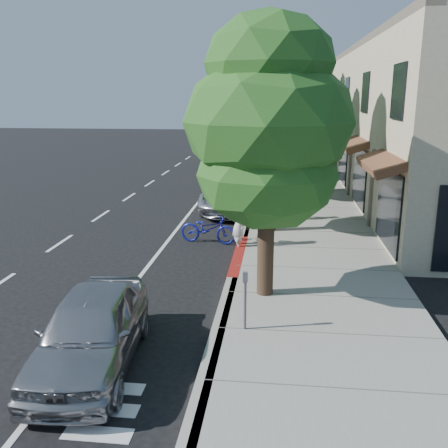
# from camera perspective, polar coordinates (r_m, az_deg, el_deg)

# --- Properties ---
(ground) EXTENTS (120.00, 120.00, 0.00)m
(ground) POSITION_cam_1_polar(r_m,az_deg,el_deg) (14.46, 1.34, -5.28)
(ground) COLOR black
(ground) RESTS_ON ground
(sidewalk) EXTENTS (4.60, 56.00, 0.15)m
(sidewalk) POSITION_cam_1_polar(r_m,az_deg,el_deg) (22.11, 9.16, 1.74)
(sidewalk) COLOR gray
(sidewalk) RESTS_ON ground
(curb) EXTENTS (0.30, 56.00, 0.15)m
(curb) POSITION_cam_1_polar(r_m,az_deg,el_deg) (22.11, 3.20, 1.91)
(curb) COLOR #9E998E
(curb) RESTS_ON ground
(curb_red_segment) EXTENTS (0.32, 4.00, 0.15)m
(curb_red_segment) POSITION_cam_1_polar(r_m,az_deg,el_deg) (15.37, 1.68, -3.76)
(curb_red_segment) COLOR maroon
(curb_red_segment) RESTS_ON ground
(storefront_building) EXTENTS (10.00, 36.00, 7.00)m
(storefront_building) POSITION_cam_1_polar(r_m,az_deg,el_deg) (32.68, 21.77, 11.07)
(storefront_building) COLOR beige
(storefront_building) RESTS_ON ground
(street_tree_0) EXTENTS (3.93, 3.93, 6.74)m
(street_tree_0) POSITION_cam_1_polar(r_m,az_deg,el_deg) (11.57, 5.08, 11.03)
(street_tree_0) COLOR black
(street_tree_0) RESTS_ON ground
(street_tree_1) EXTENTS (4.10, 4.10, 7.18)m
(street_tree_1) POSITION_cam_1_polar(r_m,az_deg,el_deg) (17.56, 5.64, 13.14)
(street_tree_1) COLOR black
(street_tree_1) RESTS_ON ground
(street_tree_2) EXTENTS (4.41, 4.41, 7.41)m
(street_tree_2) POSITION_cam_1_polar(r_m,az_deg,el_deg) (23.55, 5.90, 13.73)
(street_tree_2) COLOR black
(street_tree_2) RESTS_ON ground
(street_tree_3) EXTENTS (5.22, 5.22, 8.24)m
(street_tree_3) POSITION_cam_1_polar(r_m,az_deg,el_deg) (29.55, 6.08, 14.73)
(street_tree_3) COLOR black
(street_tree_3) RESTS_ON ground
(street_tree_4) EXTENTS (4.61, 4.61, 7.46)m
(street_tree_4) POSITION_cam_1_polar(r_m,az_deg,el_deg) (35.55, 6.15, 13.96)
(street_tree_4) COLOR black
(street_tree_4) RESTS_ON ground
(street_tree_5) EXTENTS (4.33, 4.33, 7.11)m
(street_tree_5) POSITION_cam_1_polar(r_m,az_deg,el_deg) (41.55, 6.22, 13.75)
(street_tree_5) COLOR black
(street_tree_5) RESTS_ON ground
(cyclist) EXTENTS (0.59, 0.74, 1.77)m
(cyclist) POSITION_cam_1_polar(r_m,az_deg,el_deg) (16.11, 1.76, 0.09)
(cyclist) COLOR silver
(cyclist) RESTS_ON ground
(bicycle) EXTENTS (2.02, 0.99, 1.01)m
(bicycle) POSITION_cam_1_polar(r_m,az_deg,el_deg) (16.92, -1.84, -0.52)
(bicycle) COLOR #151A94
(bicycle) RESTS_ON ground
(silver_suv) EXTENTS (3.37, 6.00, 1.58)m
(silver_suv) POSITION_cam_1_polar(r_m,az_deg,el_deg) (21.75, 1.87, 3.64)
(silver_suv) COLOR silver
(silver_suv) RESTS_ON ground
(dark_sedan) EXTENTS (1.91, 4.18, 1.33)m
(dark_sedan) POSITION_cam_1_polar(r_m,az_deg,el_deg) (25.29, 2.52, 4.88)
(dark_sedan) COLOR black
(dark_sedan) RESTS_ON ground
(white_pickup) EXTENTS (2.19, 5.12, 1.47)m
(white_pickup) POSITION_cam_1_polar(r_m,az_deg,el_deg) (30.04, 2.07, 6.55)
(white_pickup) COLOR silver
(white_pickup) RESTS_ON ground
(dark_suv_far) EXTENTS (1.91, 4.60, 1.56)m
(dark_suv_far) POSITION_cam_1_polar(r_m,az_deg,el_deg) (35.84, 3.73, 7.90)
(dark_suv_far) COLOR black
(dark_suv_far) RESTS_ON ground
(near_car_a) EXTENTS (2.07, 4.31, 1.42)m
(near_car_a) POSITION_cam_1_polar(r_m,az_deg,el_deg) (9.68, -14.98, -11.64)
(near_car_a) COLOR #A4A4A9
(near_car_a) RESTS_ON ground
(pedestrian) EXTENTS (0.94, 0.93, 1.53)m
(pedestrian) POSITION_cam_1_polar(r_m,az_deg,el_deg) (19.62, 6.58, 2.73)
(pedestrian) COLOR black
(pedestrian) RESTS_ON sidewalk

